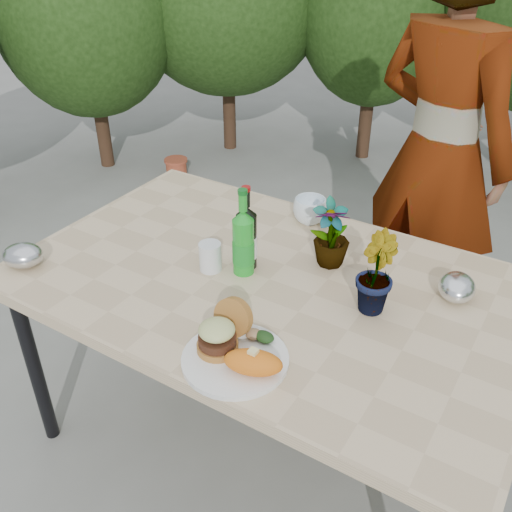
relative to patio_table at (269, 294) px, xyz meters
The scene contains 18 objects.
ground 0.69m from the patio_table, ahead, with size 80.00×80.00×0.00m, color slate.
patio_table is the anchor object (origin of this frame).
shrub_hedge 1.82m from the patio_table, 94.24° to the left, with size 6.86×5.16×2.41m.
dinner_plate 0.39m from the patio_table, 72.49° to the right, with size 0.28×0.28×0.01m, color white.
burger_stack 0.37m from the patio_table, 80.08° to the right, with size 0.11×0.16×0.11m.
sweet_potato 0.44m from the patio_table, 64.61° to the right, with size 0.15×0.08×0.06m, color orange.
grilled_veg 0.32m from the patio_table, 64.13° to the right, with size 0.08×0.05×0.03m.
wine_bottle 0.19m from the patio_table, 165.07° to the left, with size 0.07×0.07×0.28m.
sparkling_water 0.19m from the patio_table, behind, with size 0.07×0.07×0.29m.
plastic_cup 0.22m from the patio_table, 164.90° to the right, with size 0.07×0.07×0.10m, color silver.
seedling_left 0.28m from the patio_table, 60.68° to the left, with size 0.12×0.08×0.22m, color #27541C.
seedling_mid 0.37m from the patio_table, ahead, with size 0.13×0.11×0.24m, color #26561D.
seedling_right 0.27m from the patio_table, 56.93° to the left, with size 0.12×0.12×0.21m, color #20561D.
blue_bowl 0.41m from the patio_table, 99.20° to the left, with size 0.12×0.12×0.10m, color white.
foil_packet_left 0.80m from the patio_table, 153.67° to the right, with size 0.13×0.11×0.08m, color #BBBDC3.
foil_packet_right 0.57m from the patio_table, 22.05° to the left, with size 0.13×0.11×0.08m, color silver.
person 1.00m from the patio_table, 76.77° to the left, with size 0.64×0.42×1.76m, color #A07250.
terracotta_pot 2.57m from the patio_table, 136.61° to the left, with size 0.17×0.17×0.14m.
Camera 1 is at (0.74, -1.27, 1.78)m, focal length 40.00 mm.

